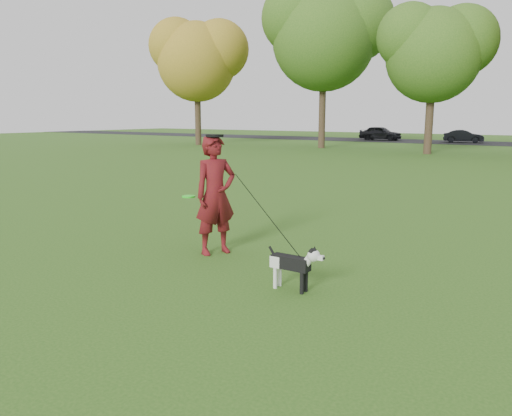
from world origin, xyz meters
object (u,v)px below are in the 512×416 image
Objects in this scene: dog at (295,262)px; car_mid at (464,136)px; car_left at (380,133)px; man at (216,195)px.

dog is 0.27× the size of car_mid.
car_left reaches higher than dog.
dog is at bearing 176.51° from car_mid.
car_mid is (7.44, 0.00, -0.12)m from car_left.
man reaches higher than dog.
car_mid is (-3.79, 39.56, -0.47)m from man.
car_left is (-11.23, 39.56, -0.35)m from man.
dog is (2.08, -0.92, -0.62)m from man.
car_left reaches higher than car_mid.
man is 0.63× the size of car_mid.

